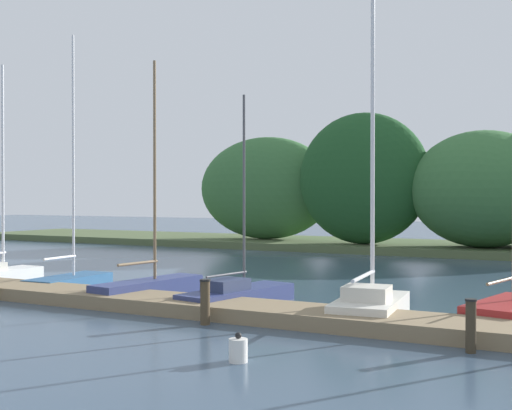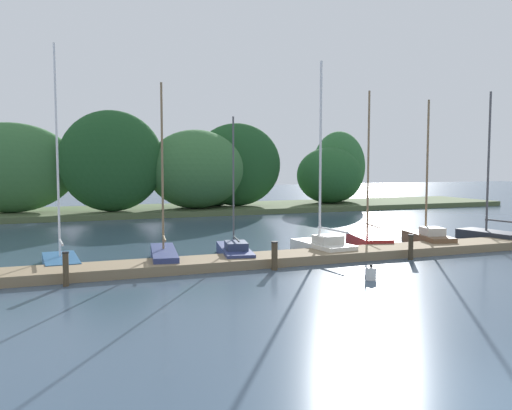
{
  "view_description": "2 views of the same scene",
  "coord_description": "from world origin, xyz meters",
  "views": [
    {
      "loc": [
        8.58,
        -1.14,
        2.93
      ],
      "look_at": [
        0.01,
        15.19,
        2.72
      ],
      "focal_mm": 46.32,
      "sensor_mm": 36.0,
      "label": 1
    },
    {
      "loc": [
        -7.04,
        -6.2,
        3.92
      ],
      "look_at": [
        1.1,
        15.26,
        2.09
      ],
      "focal_mm": 38.06,
      "sensor_mm": 36.0,
      "label": 2
    }
  ],
  "objects": [
    {
      "name": "sailboat_7",
      "position": [
        9.46,
        14.59,
        0.4
      ],
      "size": [
        1.85,
        3.72,
        6.8
      ],
      "rotation": [
        0.0,
        0.0,
        1.35
      ],
      "color": "brown",
      "rests_on": "ground"
    },
    {
      "name": "sailboat_5",
      "position": [
        3.67,
        14.17,
        0.42
      ],
      "size": [
        1.69,
        3.6,
        8.12
      ],
      "rotation": [
        0.0,
        0.0,
        1.67
      ],
      "color": "silver",
      "rests_on": "ground"
    },
    {
      "name": "sailboat_6",
      "position": [
        6.73,
        15.4,
        0.35
      ],
      "size": [
        1.93,
        3.36,
        7.18
      ],
      "rotation": [
        0.0,
        0.0,
        1.34
      ],
      "color": "maroon",
      "rests_on": "ground"
    },
    {
      "name": "sailboat_3",
      "position": [
        -3.02,
        14.47,
        0.35
      ],
      "size": [
        1.44,
        4.09,
        6.94
      ],
      "rotation": [
        0.0,
        0.0,
        1.43
      ],
      "color": "navy",
      "rests_on": "ground"
    },
    {
      "name": "mooring_piling_3",
      "position": [
        6.41,
        11.72,
        0.52
      ],
      "size": [
        0.22,
        0.22,
        1.02
      ],
      "color": "#3D3323",
      "rests_on": "ground"
    },
    {
      "name": "channel_buoy_1",
      "position": [
        2.86,
        9.08,
        0.22
      ],
      "size": [
        0.34,
        0.34,
        0.53
      ],
      "color": "white",
      "rests_on": "ground"
    },
    {
      "name": "sailboat_2",
      "position": [
        -6.78,
        15.15,
        0.33
      ],
      "size": [
        1.34,
        3.34,
        8.26
      ],
      "rotation": [
        0.0,
        0.0,
        1.62
      ],
      "color": "#285684",
      "rests_on": "ground"
    },
    {
      "name": "mooring_piling_2",
      "position": [
        0.49,
        11.75,
        0.53
      ],
      "size": [
        0.26,
        0.26,
        1.05
      ],
      "color": "#4C3D28",
      "rests_on": "ground"
    },
    {
      "name": "sailboat_8",
      "position": [
        12.95,
        14.43,
        0.39
      ],
      "size": [
        1.89,
        3.39,
        7.31
      ],
      "rotation": [
        0.0,
        0.0,
        1.76
      ],
      "color": "#232833",
      "rests_on": "ground"
    },
    {
      "name": "mooring_piling_1",
      "position": [
        -6.67,
        11.73,
        0.55
      ],
      "size": [
        0.21,
        0.21,
        1.1
      ],
      "color": "#4C3D28",
      "rests_on": "ground"
    },
    {
      "name": "far_shore",
      "position": [
        3.26,
        34.7,
        2.94
      ],
      "size": [
        61.23,
        8.45,
        7.56
      ],
      "color": "#4C5B38",
      "rests_on": "ground"
    },
    {
      "name": "sailboat_4",
      "position": [
        -0.13,
        14.51,
        0.31
      ],
      "size": [
        1.78,
        4.18,
        5.74
      ],
      "rotation": [
        0.0,
        0.0,
        1.38
      ],
      "color": "navy",
      "rests_on": "ground"
    },
    {
      "name": "dock_pier",
      "position": [
        0.0,
        12.96,
        0.17
      ],
      "size": [
        30.38,
        1.8,
        0.35
      ],
      "color": "#847051",
      "rests_on": "ground"
    }
  ]
}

